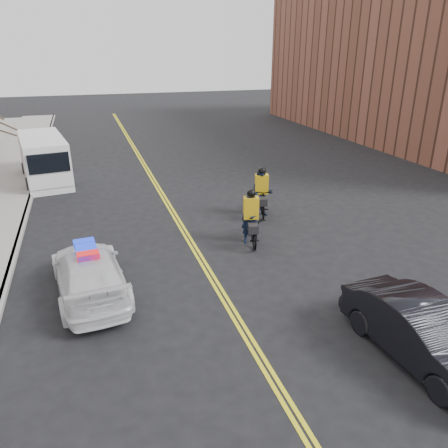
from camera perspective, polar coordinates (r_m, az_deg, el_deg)
ground at (r=13.33m, az=-1.15°, el=-7.75°), size 120.00×120.00×0.00m
center_line_left at (r=20.46m, az=-7.81°, el=2.99°), size 0.10×60.00×0.01m
center_line_right at (r=20.48m, az=-7.37°, el=3.04°), size 0.10×60.00×0.01m
curb at (r=20.37m, az=-24.41°, el=1.27°), size 0.20×60.00×0.15m
building_across at (r=38.55m, az=24.59°, el=18.56°), size 12.00×30.00×11.00m
police_cruiser at (r=13.07m, az=-17.20°, el=-6.10°), size 2.31×4.77×1.50m
dark_sedan at (r=11.01m, az=24.53°, el=-12.83°), size 1.77×4.31×1.39m
cargo_van at (r=24.87m, az=-22.40°, el=7.72°), size 2.86×5.87×2.36m
cyclist_near at (r=15.75m, az=3.50°, el=-0.05°), size 1.21×2.19×2.03m
cyclist_far at (r=18.35m, az=4.88°, el=3.57°), size 1.17×2.14×2.09m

